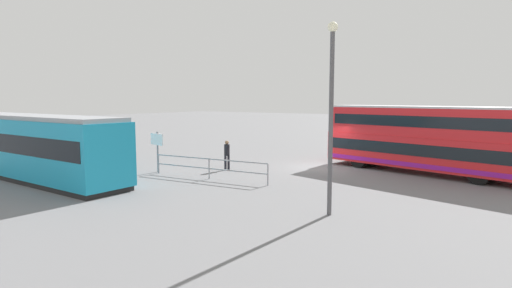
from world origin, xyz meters
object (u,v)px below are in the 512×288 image
tram_yellow (34,146)px  double_decker_bus (426,139)px  info_sign (157,144)px  street_lamp (331,104)px  pedestrian_near_railing (227,153)px

tram_yellow → double_decker_bus: bearing=-141.7°
info_sign → street_lamp: street_lamp is taller
pedestrian_near_railing → double_decker_bus: bearing=-151.9°
pedestrian_near_railing → street_lamp: size_ratio=0.26×
tram_yellow → street_lamp: size_ratio=1.96×
tram_yellow → pedestrian_near_railing: (-6.57, -7.71, -0.72)m
double_decker_bus → tram_yellow: (16.42, 12.96, -0.19)m
street_lamp → info_sign: bearing=-12.8°
street_lamp → double_decker_bus: bearing=-95.6°
tram_yellow → street_lamp: street_lamp is taller
tram_yellow → pedestrian_near_railing: bearing=-130.5°
pedestrian_near_railing → street_lamp: 10.76m
tram_yellow → pedestrian_near_railing: size_ratio=7.67×
pedestrian_near_railing → street_lamp: (-8.82, 5.41, 2.96)m
tram_yellow → street_lamp: bearing=-171.5°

